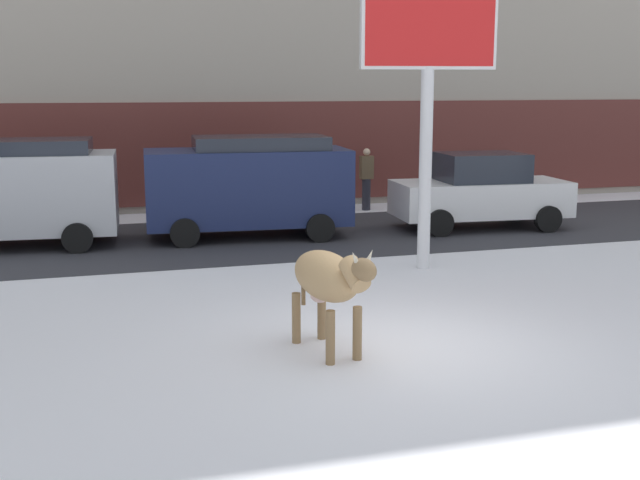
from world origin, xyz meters
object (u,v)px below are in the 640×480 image
car_navy_van (249,184)px  pedestrian_near_billboard (366,179)px  billboard (429,37)px  car_white_sedan (481,191)px  pedestrian_by_cars (42,190)px  car_silver_van (7,190)px  cow_tan (328,279)px

car_navy_van → pedestrian_near_billboard: (3.99, 3.10, -0.36)m
billboard → pedestrian_near_billboard: size_ratio=3.21×
car_navy_van → car_white_sedan: bearing=-4.6°
billboard → pedestrian_by_cars: (-7.15, 7.25, -3.43)m
car_silver_van → cow_tan: bearing=-62.7°
billboard → pedestrian_by_cars: billboard is taller
billboard → car_silver_van: billboard is taller
car_silver_van → pedestrian_near_billboard: bearing=16.9°
pedestrian_by_cars → car_white_sedan: bearing=-19.1°
car_silver_van → car_white_sedan: car_silver_van is taller
car_silver_van → pedestrian_by_cars: size_ratio=2.74×
car_white_sedan → pedestrian_by_cars: bearing=160.9°
cow_tan → billboard: bearing=52.8°
cow_tan → car_white_sedan: (6.36, 7.96, -0.09)m
cow_tan → billboard: 6.29m
car_white_sedan → pedestrian_near_billboard: car_white_sedan is taller
car_silver_van → car_white_sedan: (10.87, -0.76, -0.33)m
cow_tan → pedestrian_near_billboard: pedestrian_near_billboard is taller
car_white_sedan → pedestrian_near_billboard: (-1.67, 3.55, -0.03)m
billboard → pedestrian_near_billboard: bearing=78.6°
car_navy_van → car_white_sedan: car_navy_van is taller
car_silver_van → pedestrian_near_billboard: 9.61m
billboard → cow_tan: bearing=-127.2°
car_navy_van → pedestrian_near_billboard: car_navy_van is taller
cow_tan → car_white_sedan: 10.19m
billboard → pedestrian_near_billboard: (1.46, 7.25, -3.43)m
pedestrian_by_cars → car_navy_van: bearing=-33.8°
billboard → car_silver_van: size_ratio=1.17×
car_silver_van → car_white_sedan: bearing=-4.0°
car_white_sedan → pedestrian_near_billboard: bearing=115.2°
cow_tan → car_navy_van: (0.70, 8.41, 0.25)m
billboard → pedestrian_by_cars: size_ratio=3.21×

